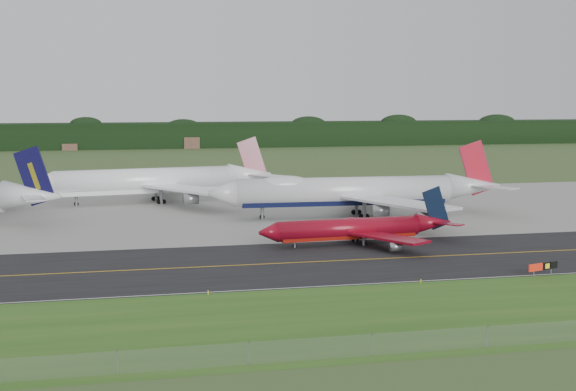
% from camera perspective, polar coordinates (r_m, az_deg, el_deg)
% --- Properties ---
extents(ground, '(600.00, 600.00, 0.00)m').
position_cam_1_polar(ground, '(128.80, 6.83, -4.10)').
color(ground, '#365427').
rests_on(ground, ground).
extents(grass_verge, '(400.00, 30.00, 0.01)m').
position_cam_1_polar(grass_verge, '(97.32, 13.71, -7.93)').
color(grass_verge, '#285519').
rests_on(grass_verge, ground).
extents(taxiway, '(400.00, 32.00, 0.02)m').
position_cam_1_polar(taxiway, '(125.11, 7.43, -4.44)').
color(taxiway, black).
rests_on(taxiway, ground).
extents(apron, '(400.00, 78.00, 0.01)m').
position_cam_1_polar(apron, '(177.05, 1.38, -0.99)').
color(apron, gray).
rests_on(apron, ground).
extents(taxiway_centreline, '(400.00, 0.40, 0.00)m').
position_cam_1_polar(taxiway_centreline, '(125.10, 7.43, -4.43)').
color(taxiway_centreline, '#CA8C13').
rests_on(taxiway_centreline, taxiway).
extents(taxiway_edge_line, '(400.00, 0.25, 0.00)m').
position_cam_1_polar(taxiway_edge_line, '(111.00, 10.17, -5.97)').
color(taxiway_edge_line, silver).
rests_on(taxiway_edge_line, taxiway).
extents(perimeter_fence, '(320.00, 0.10, 320.00)m').
position_cam_1_polar(perimeter_fence, '(86.01, 17.59, -9.31)').
color(perimeter_fence, slate).
rests_on(perimeter_fence, ground).
extents(horizon_treeline, '(700.00, 25.00, 12.00)m').
position_cam_1_polar(horizon_treeline, '(395.66, -6.39, 4.23)').
color(horizon_treeline, black).
rests_on(horizon_treeline, ground).
extents(jet_ba_747, '(62.30, 51.62, 15.67)m').
position_cam_1_polar(jet_ba_747, '(165.93, 4.73, 0.30)').
color(jet_ba_747, silver).
rests_on(jet_ba_747, ground).
extents(jet_red_737, '(34.82, 28.32, 9.40)m').
position_cam_1_polar(jet_red_737, '(136.07, 5.07, -2.37)').
color(jet_red_737, maroon).
rests_on(jet_red_737, ground).
extents(jet_star_tail, '(57.20, 47.44, 15.09)m').
position_cam_1_polar(jet_star_tail, '(190.67, -9.28, 1.02)').
color(jet_star_tail, white).
rests_on(jet_star_tail, ground).
extents(taxiway_sign, '(5.21, 1.72, 1.79)m').
position_cam_1_polar(taxiway_sign, '(117.64, 17.69, -4.84)').
color(taxiway_sign, slate).
rests_on(taxiway_sign, ground).
extents(edge_marker_left, '(0.16, 0.16, 0.50)m').
position_cam_1_polar(edge_marker_left, '(102.36, -5.70, -6.88)').
color(edge_marker_left, yellow).
rests_on(edge_marker_left, ground).
extents(edge_marker_center, '(0.16, 0.16, 0.50)m').
position_cam_1_polar(edge_marker_center, '(109.31, 9.42, -6.03)').
color(edge_marker_center, yellow).
rests_on(edge_marker_center, ground).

